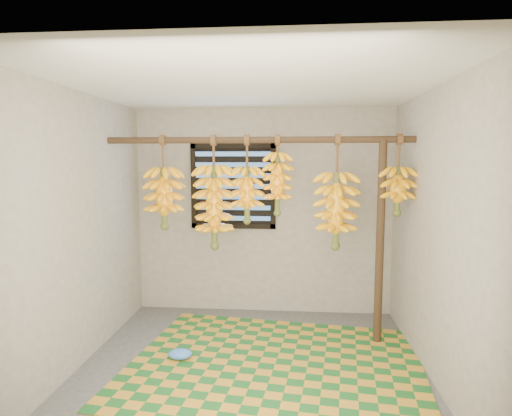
# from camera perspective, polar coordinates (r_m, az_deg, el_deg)

# --- Properties ---
(floor) EXTENTS (3.00, 3.00, 0.01)m
(floor) POSITION_cam_1_polar(r_m,az_deg,el_deg) (3.94, -0.74, -20.92)
(floor) COLOR #464646
(floor) RESTS_ON ground
(ceiling) EXTENTS (3.00, 3.00, 0.01)m
(ceiling) POSITION_cam_1_polar(r_m,az_deg,el_deg) (3.55, -0.80, 16.14)
(ceiling) COLOR silver
(ceiling) RESTS_ON wall_back
(wall_back) EXTENTS (3.00, 0.01, 2.40)m
(wall_back) POSITION_cam_1_polar(r_m,az_deg,el_deg) (5.04, 0.94, -0.49)
(wall_back) COLOR gray
(wall_back) RESTS_ON floor
(wall_left) EXTENTS (0.01, 3.00, 2.40)m
(wall_left) POSITION_cam_1_polar(r_m,az_deg,el_deg) (3.99, -22.82, -2.81)
(wall_left) COLOR gray
(wall_left) RESTS_ON floor
(wall_right) EXTENTS (0.01, 3.00, 2.40)m
(wall_right) POSITION_cam_1_polar(r_m,az_deg,el_deg) (3.72, 23.02, -3.46)
(wall_right) COLOR gray
(wall_right) RESTS_ON floor
(window) EXTENTS (1.00, 0.04, 1.00)m
(window) POSITION_cam_1_polar(r_m,az_deg,el_deg) (5.02, -3.07, 2.91)
(window) COLOR black
(window) RESTS_ON wall_back
(hanging_pole) EXTENTS (3.00, 0.06, 0.06)m
(hanging_pole) POSITION_cam_1_polar(r_m,az_deg,el_deg) (4.20, 0.18, 9.07)
(hanging_pole) COLOR #3F2818
(hanging_pole) RESTS_ON wall_left
(support_post) EXTENTS (0.08, 0.08, 2.00)m
(support_post) POSITION_cam_1_polar(r_m,az_deg,el_deg) (4.34, 16.20, -4.53)
(support_post) COLOR #3F2818
(support_post) RESTS_ON floor
(woven_mat) EXTENTS (2.77, 2.33, 0.01)m
(woven_mat) POSITION_cam_1_polar(r_m,az_deg,el_deg) (4.03, 2.57, -20.12)
(woven_mat) COLOR #1B5E23
(woven_mat) RESTS_ON floor
(plastic_bag) EXTENTS (0.23, 0.17, 0.09)m
(plastic_bag) POSITION_cam_1_polar(r_m,az_deg,el_deg) (4.15, -10.08, -18.62)
(plastic_bag) COLOR #3D7CE5
(plastic_bag) RESTS_ON woven_mat
(banana_bunch_a) EXTENTS (0.37, 0.37, 0.93)m
(banana_bunch_a) POSITION_cam_1_polar(r_m,az_deg,el_deg) (4.40, -12.15, 1.33)
(banana_bunch_a) COLOR brown
(banana_bunch_a) RESTS_ON hanging_pole
(banana_bunch_b) EXTENTS (0.40, 0.40, 1.13)m
(banana_bunch_b) POSITION_cam_1_polar(r_m,az_deg,el_deg) (4.28, -5.59, 0.14)
(banana_bunch_b) COLOR brown
(banana_bunch_b) RESTS_ON hanging_pole
(banana_bunch_c) EXTENTS (0.33, 0.33, 0.86)m
(banana_bunch_c) POSITION_cam_1_polar(r_m,az_deg,el_deg) (4.22, -1.20, 1.81)
(banana_bunch_c) COLOR brown
(banana_bunch_c) RESTS_ON hanging_pole
(banana_bunch_d) EXTENTS (0.28, 0.28, 0.79)m
(banana_bunch_d) POSITION_cam_1_polar(r_m,az_deg,el_deg) (4.19, 2.89, 3.27)
(banana_bunch_d) COLOR brown
(banana_bunch_d) RESTS_ON hanging_pole
(banana_bunch_e) EXTENTS (0.41, 0.41, 1.11)m
(banana_bunch_e) POSITION_cam_1_polar(r_m,az_deg,el_deg) (4.23, 10.63, -0.32)
(banana_bunch_e) COLOR brown
(banana_bunch_e) RESTS_ON hanging_pole
(banana_bunch_f) EXTENTS (0.33, 0.33, 0.77)m
(banana_bunch_f) POSITION_cam_1_polar(r_m,az_deg,el_deg) (4.31, 18.37, 2.20)
(banana_bunch_f) COLOR brown
(banana_bunch_f) RESTS_ON hanging_pole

